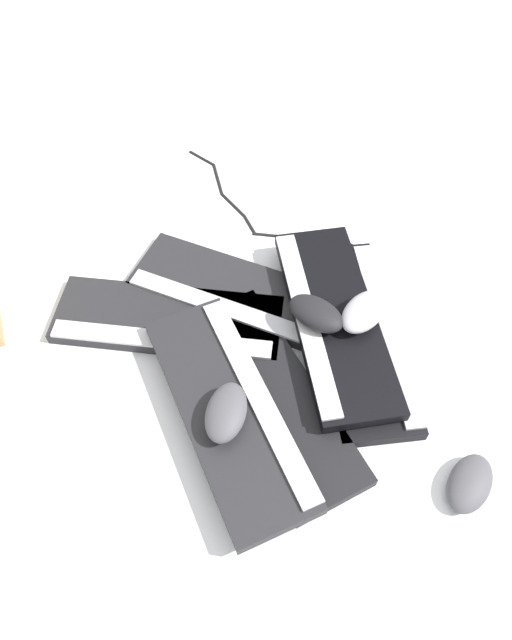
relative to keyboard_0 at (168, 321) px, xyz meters
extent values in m
plane|color=white|center=(-0.19, 0.07, -0.01)|extent=(3.20, 3.20, 0.00)
cube|color=#232326|center=(0.00, 0.00, 0.00)|extent=(0.46, 0.24, 0.02)
cube|color=silver|center=(0.01, 0.05, 0.01)|extent=(0.42, 0.13, 0.01)
cube|color=black|center=(-0.18, 0.18, 0.00)|extent=(0.30, 0.46, 0.02)
cube|color=silver|center=(-0.13, 0.20, 0.01)|extent=(0.19, 0.40, 0.01)
cube|color=black|center=(-0.36, 0.07, 0.00)|extent=(0.15, 0.44, 0.02)
cube|color=silver|center=(-0.42, 0.07, 0.01)|extent=(0.04, 0.42, 0.01)
cube|color=#232326|center=(-0.14, -0.06, 0.00)|extent=(0.46, 0.34, 0.02)
cube|color=#B2B5BA|center=(-0.12, -0.01, 0.01)|extent=(0.38, 0.24, 0.01)
cube|color=black|center=(-0.32, 0.05, 0.03)|extent=(0.17, 0.45, 0.02)
cube|color=silver|center=(-0.26, 0.05, 0.04)|extent=(0.06, 0.42, 0.01)
cube|color=#232326|center=(-0.10, 0.22, 0.03)|extent=(0.28, 0.46, 0.02)
cube|color=silver|center=(-0.15, 0.20, 0.04)|extent=(0.17, 0.41, 0.01)
ellipsoid|color=black|center=(-0.28, 0.06, 0.07)|extent=(0.13, 0.12, 0.04)
ellipsoid|color=#B7B7BC|center=(-0.36, 0.06, 0.07)|extent=(0.12, 0.12, 0.04)
ellipsoid|color=#4C4C51|center=(-0.10, 0.24, 0.07)|extent=(0.10, 0.12, 0.04)
ellipsoid|color=#4C4C51|center=(-0.48, 0.38, 0.01)|extent=(0.12, 0.13, 0.04)
cylinder|color=black|center=(-0.40, -0.17, -0.01)|extent=(0.08, 0.06, 0.01)
cylinder|color=black|center=(-0.32, -0.20, -0.01)|extent=(0.09, 0.02, 0.01)
cylinder|color=black|center=(-0.23, -0.21, -0.01)|extent=(0.08, 0.03, 0.01)
cylinder|color=black|center=(-0.19, -0.25, -0.01)|extent=(0.03, 0.06, 0.01)
cylinder|color=black|center=(-0.15, -0.32, -0.01)|extent=(0.05, 0.08, 0.01)
cylinder|color=black|center=(-0.12, -0.41, -0.01)|extent=(0.02, 0.11, 0.01)
cylinder|color=black|center=(-0.09, -0.49, -0.01)|extent=(0.06, 0.06, 0.01)
sphere|color=black|center=(-0.43, -0.14, -0.01)|extent=(0.01, 0.01, 0.01)
sphere|color=black|center=(-0.36, -0.20, -0.01)|extent=(0.01, 0.01, 0.01)
sphere|color=black|center=(-0.27, -0.21, -0.01)|extent=(0.01, 0.01, 0.01)
sphere|color=black|center=(-0.19, -0.22, -0.01)|extent=(0.01, 0.01, 0.01)
sphere|color=black|center=(-0.18, -0.28, -0.01)|extent=(0.01, 0.01, 0.01)
sphere|color=black|center=(-0.13, -0.36, -0.01)|extent=(0.01, 0.01, 0.01)
sphere|color=black|center=(-0.12, -0.46, -0.01)|extent=(0.01, 0.01, 0.01)
sphere|color=black|center=(-0.06, -0.52, -0.01)|extent=(0.01, 0.01, 0.01)
camera|label=1|loc=(-0.10, 0.65, 0.91)|focal=32.00mm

